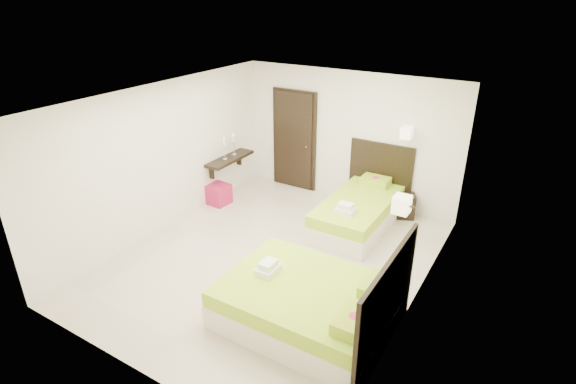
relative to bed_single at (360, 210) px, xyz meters
The scene contains 7 objects.
floor 1.95m from the bed_single, 112.62° to the right, with size 5.50×5.50×0.00m, color beige.
bed_single is the anchor object (origin of this frame).
bed_double 2.84m from the bed_single, 79.36° to the right, with size 2.14×1.82×1.77m.
nightstand 0.94m from the bed_single, 57.60° to the left, with size 0.52×0.46×0.46m, color black.
ottoman 2.87m from the bed_single, 167.60° to the right, with size 0.40×0.40×0.40m, color maroon.
door 2.27m from the bed_single, 154.55° to the left, with size 1.02×0.15×2.14m.
console_shelf 2.87m from the bed_single, behind, with size 0.35×1.20×0.78m.
Camera 1 is at (3.39, -5.13, 4.02)m, focal length 28.00 mm.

